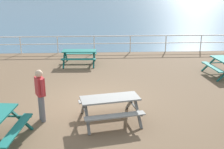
# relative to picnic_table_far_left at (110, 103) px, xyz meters

# --- Properties ---
(ground_plane) EXTENTS (30.00, 24.00, 0.20)m
(ground_plane) POSITION_rel_picnic_table_far_left_xyz_m (-0.58, 1.57, -0.68)
(ground_plane) COLOR brown
(sea_band) EXTENTS (142.00, 90.00, 0.01)m
(sea_band) POSITION_rel_picnic_table_far_left_xyz_m (-0.58, 54.32, -0.58)
(sea_band) COLOR #476B84
(sea_band) RESTS_ON ground
(seaward_railing) EXTENTS (23.07, 0.07, 1.08)m
(seaward_railing) POSITION_rel_picnic_table_far_left_xyz_m (-0.58, 9.32, 0.18)
(seaward_railing) COLOR white
(seaward_railing) RESTS_ON ground
(picnic_table_far_left) EXTENTS (2.05, 1.82, 0.80)m
(picnic_table_far_left) POSITION_rel_picnic_table_far_left_xyz_m (0.00, 0.00, 0.00)
(picnic_table_far_left) COLOR gray
(picnic_table_far_left) RESTS_ON ground
(picnic_table_far_right) EXTENTS (1.85, 1.60, 0.80)m
(picnic_table_far_right) POSITION_rel_picnic_table_far_left_xyz_m (-1.34, 6.55, 0.00)
(picnic_table_far_right) COLOR #1E7A70
(picnic_table_far_right) RESTS_ON ground
(visitor) EXTENTS (0.36, 0.47, 1.66)m
(visitor) POSITION_rel_picnic_table_far_left_xyz_m (-2.12, 0.11, 0.36)
(visitor) COLOR slate
(visitor) RESTS_ON ground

